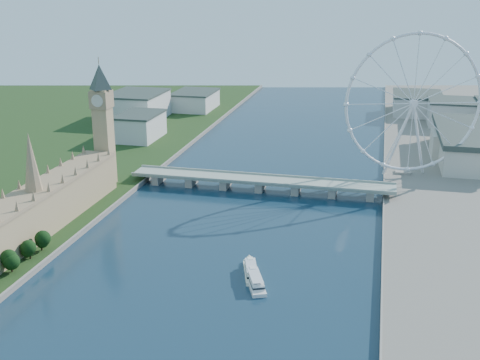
% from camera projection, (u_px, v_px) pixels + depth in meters
% --- Properties ---
extents(parliament_range, '(24.00, 200.00, 70.00)m').
position_uv_depth(parliament_range, '(37.00, 211.00, 404.37)').
color(parliament_range, tan).
rests_on(parliament_range, ground).
extents(big_ben, '(20.02, 20.02, 110.00)m').
position_uv_depth(big_ben, '(102.00, 110.00, 489.37)').
color(big_ben, tan).
rests_on(big_ben, ground).
extents(westminster_bridge, '(220.00, 22.00, 9.50)m').
position_uv_depth(westminster_bridge, '(261.00, 182.00, 500.65)').
color(westminster_bridge, gray).
rests_on(westminster_bridge, ground).
extents(london_eye, '(113.60, 39.12, 124.30)m').
position_uv_depth(london_eye, '(413.00, 104.00, 506.71)').
color(london_eye, silver).
rests_on(london_eye, ground).
extents(county_hall, '(54.00, 144.00, 35.00)m').
position_uv_depth(county_hall, '(463.00, 161.00, 585.13)').
color(county_hall, beige).
rests_on(county_hall, ground).
extents(city_skyline, '(505.00, 280.00, 32.00)m').
position_uv_depth(city_skyline, '(334.00, 111.00, 729.63)').
color(city_skyline, beige).
rests_on(city_skyline, ground).
extents(tour_boat_near, '(19.80, 33.20, 7.19)m').
position_uv_depth(tour_boat_near, '(255.00, 285.00, 343.39)').
color(tour_boat_near, silver).
rests_on(tour_boat_near, ground).
extents(tour_boat_far, '(16.53, 32.57, 6.99)m').
position_uv_depth(tour_boat_far, '(251.00, 275.00, 355.77)').
color(tour_boat_far, white).
rests_on(tour_boat_far, ground).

